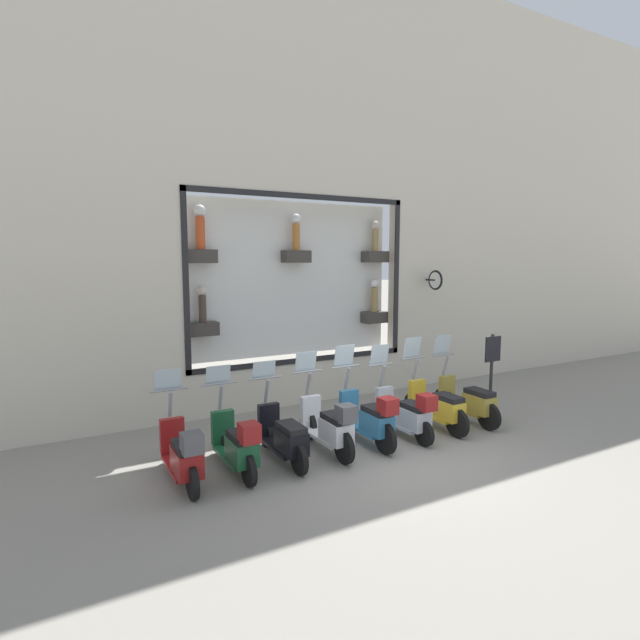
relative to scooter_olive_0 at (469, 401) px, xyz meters
name	(u,v)px	position (x,y,z in m)	size (l,w,h in m)	color
ground_plane	(393,453)	(-0.57, 2.35, -0.45)	(120.00, 120.00, 0.00)	gray
building_facade	(298,175)	(3.03, 2.35, 4.74)	(1.17, 36.00, 10.16)	beige
scooter_olive_0	(469,401)	(0.00, 0.00, 0.00)	(1.81, 0.61, 1.72)	black
scooter_yellow_1	(438,407)	(0.00, 0.83, 0.00)	(1.81, 0.60, 1.72)	black
scooter_silver_2	(407,414)	(-0.07, 1.66, 0.01)	(1.79, 0.60, 1.64)	black
scooter_teal_3	(369,419)	(-0.06, 2.49, 0.04)	(1.81, 0.61, 1.70)	black
scooter_white_4	(329,426)	(-0.06, 3.32, 0.04)	(1.81, 0.60, 1.65)	black
scooter_black_5	(284,437)	(-0.01, 4.15, -0.02)	(1.80, 0.61, 1.55)	black
scooter_green_6	(237,445)	(-0.07, 4.98, 0.02)	(1.80, 0.61, 1.56)	black
scooter_red_7	(183,455)	(-0.07, 5.81, 0.02)	(1.80, 0.61, 1.58)	black
shop_sign_post	(492,370)	(0.36, -1.04, 0.47)	(0.36, 0.45, 1.70)	#232326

